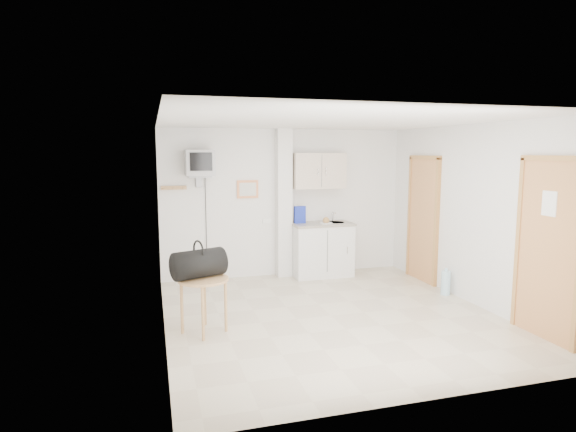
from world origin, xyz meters
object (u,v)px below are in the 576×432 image
object	(u,v)px
crt_television	(200,164)
water_bottle	(446,283)
duffel_bag	(199,263)
round_table	(203,286)

from	to	relation	value
crt_television	water_bottle	distance (m)	4.18
duffel_bag	crt_television	bearing A→B (deg)	61.83
duffel_bag	round_table	bearing A→B (deg)	-62.92
crt_television	duffel_bag	bearing A→B (deg)	-96.59
crt_television	round_table	bearing A→B (deg)	-95.30
round_table	duffel_bag	xyz separation A→B (m)	(-0.04, 0.04, 0.26)
crt_television	water_bottle	bearing A→B (deg)	-25.21
round_table	crt_television	bearing A→B (deg)	84.70
water_bottle	crt_television	bearing A→B (deg)	154.79
round_table	water_bottle	size ratio (longest dim) A/B	1.62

